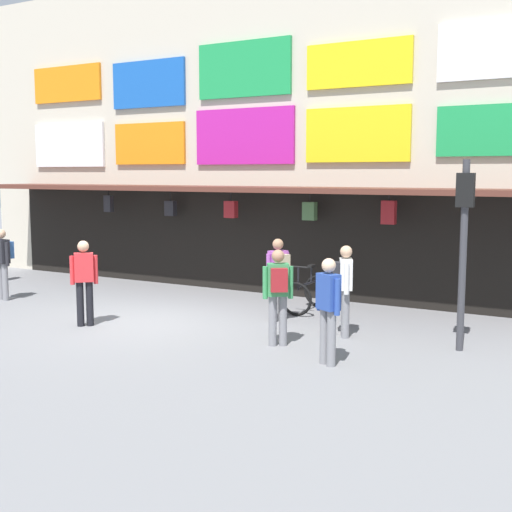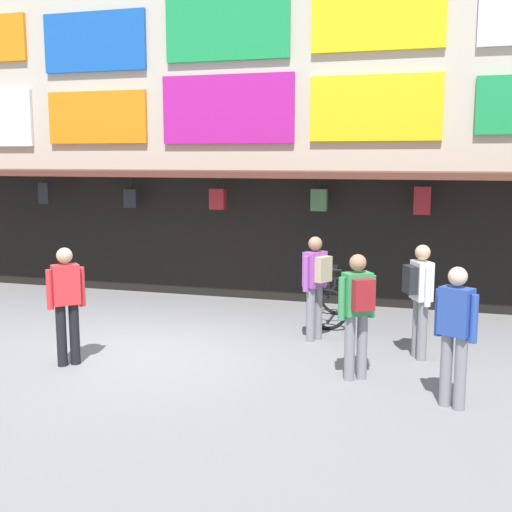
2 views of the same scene
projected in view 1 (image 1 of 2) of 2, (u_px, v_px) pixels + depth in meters
The scene contains 10 objects.
ground_plane at pixel (145, 321), 13.44m from camera, with size 80.00×80.00×0.00m, color slate.
shopfront at pixel (256, 134), 16.89m from camera, with size 18.00×2.60×8.00m.
traffic_light_far at pixel (464, 224), 10.97m from camera, with size 0.30×0.34×3.20m.
bicycle_parked at pixel (308, 293), 14.35m from camera, with size 0.73×1.17×1.05m.
pedestrian_in_yellow at pixel (278, 290), 11.39m from camera, with size 0.48×0.47×1.68m.
pedestrian_in_blue at pixel (3, 259), 15.58m from camera, with size 0.53×0.39×1.68m.
pedestrian_in_black at pixel (344, 284), 12.04m from camera, with size 0.45×0.49×1.68m.
pedestrian_in_purple at pixel (84, 278), 12.92m from camera, with size 0.41×0.41×1.68m.
pedestrian_in_red at pixel (279, 273), 13.28m from camera, with size 0.46×0.48×1.68m.
pedestrian_in_white at pixel (328, 305), 10.26m from camera, with size 0.48×0.37×1.68m.
Camera 1 is at (8.46, -10.35, 2.97)m, focal length 46.65 mm.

